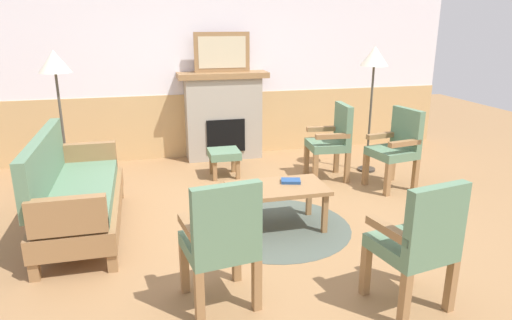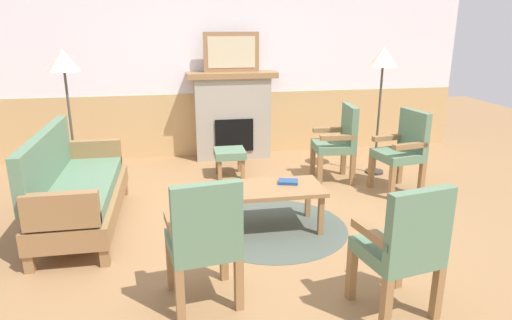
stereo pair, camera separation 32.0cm
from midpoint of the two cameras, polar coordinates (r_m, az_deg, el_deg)
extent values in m
plane|color=#997047|center=(4.81, 2.66, -7.50)|extent=(14.00, 14.00, 0.00)
cube|color=white|center=(6.97, -1.98, 11.70)|extent=(7.20, 0.12, 2.70)
cube|color=tan|center=(7.04, -1.83, 4.54)|extent=(7.20, 0.02, 0.95)
cube|color=#A39989|center=(6.83, -1.61, 5.24)|extent=(1.10, 0.36, 1.20)
cube|color=black|center=(6.70, -1.35, 3.06)|extent=(0.56, 0.02, 0.48)
cube|color=olive|center=(6.73, -1.66, 10.58)|extent=(1.30, 0.44, 0.08)
cube|color=olive|center=(6.70, -1.68, 13.29)|extent=(0.80, 0.03, 0.56)
cube|color=beige|center=(6.69, -1.66, 13.28)|extent=(0.68, 0.01, 0.44)
cube|color=olive|center=(4.11, -16.16, -11.54)|extent=(0.08, 0.08, 0.16)
cube|color=olive|center=(5.64, -14.56, -3.42)|extent=(0.08, 0.08, 0.16)
cube|color=olive|center=(4.22, -24.44, -11.65)|extent=(0.08, 0.08, 0.16)
cube|color=olive|center=(5.72, -20.57, -3.68)|extent=(0.08, 0.08, 0.16)
cube|color=olive|center=(4.83, -18.94, -5.02)|extent=(0.70, 1.80, 0.20)
cube|color=#5B7F60|center=(4.78, -19.13, -3.23)|extent=(0.60, 1.70, 0.12)
cube|color=#5B7F60|center=(4.74, -23.06, 0.14)|extent=(0.10, 1.70, 0.50)
cube|color=olive|center=(3.96, -21.04, -5.94)|extent=(0.60, 0.10, 0.30)
cube|color=olive|center=(5.54, -17.99, 0.84)|extent=(0.60, 0.10, 0.30)
cube|color=olive|center=(4.29, -0.57, -7.73)|extent=(0.05, 0.05, 0.40)
cube|color=olive|center=(4.49, 10.12, -6.82)|extent=(0.05, 0.05, 0.40)
cube|color=olive|center=(4.69, -1.47, -5.51)|extent=(0.05, 0.05, 0.40)
cube|color=olive|center=(4.88, 8.37, -4.79)|extent=(0.05, 0.05, 0.40)
cube|color=olive|center=(4.49, 4.26, -3.60)|extent=(0.96, 0.56, 0.04)
cylinder|color=#4C564C|center=(4.65, 4.14, -8.42)|extent=(1.49, 1.49, 0.01)
cube|color=navy|center=(4.58, 6.02, -2.73)|extent=(0.22, 0.18, 0.03)
cube|color=olive|center=(5.94, -3.00, -1.31)|extent=(0.05, 0.05, 0.26)
cube|color=olive|center=(5.98, -0.15, -1.15)|extent=(0.05, 0.05, 0.26)
cube|color=olive|center=(6.22, -3.35, -0.45)|extent=(0.05, 0.05, 0.26)
cube|color=olive|center=(6.26, -0.63, -0.31)|extent=(0.05, 0.05, 0.26)
cube|color=#5B7F60|center=(6.05, -1.80, 0.83)|extent=(0.40, 0.40, 0.10)
cube|color=olive|center=(5.56, 18.18, -2.73)|extent=(0.07, 0.07, 0.40)
cube|color=olive|center=(5.87, 15.69, -1.45)|extent=(0.07, 0.07, 0.40)
cube|color=olive|center=(5.82, 21.45, -2.18)|extent=(0.07, 0.07, 0.40)
cube|color=olive|center=(6.12, 18.89, -0.99)|extent=(0.07, 0.07, 0.40)
cube|color=#5B7F60|center=(5.76, 18.78, 0.54)|extent=(0.56, 0.56, 0.10)
cube|color=#5B7F60|center=(5.82, 20.60, 3.46)|extent=(0.16, 0.49, 0.48)
cube|color=olive|center=(5.57, 20.25, 1.65)|extent=(0.45, 0.15, 0.06)
cube|color=olive|center=(5.88, 17.71, 2.66)|extent=(0.45, 0.15, 0.06)
cube|color=olive|center=(5.78, 9.53, -1.33)|extent=(0.06, 0.06, 0.40)
cube|color=olive|center=(6.16, 8.55, -0.11)|extent=(0.06, 0.06, 0.40)
cube|color=olive|center=(5.90, 13.48, -1.19)|extent=(0.06, 0.06, 0.40)
cube|color=olive|center=(6.28, 12.28, 0.00)|extent=(0.06, 0.06, 0.40)
cube|color=#5B7F60|center=(5.95, 11.09, 1.65)|extent=(0.52, 0.52, 0.10)
cube|color=#5B7F60|center=(5.95, 13.11, 4.38)|extent=(0.12, 0.48, 0.48)
cube|color=olive|center=(5.72, 11.76, 2.75)|extent=(0.44, 0.11, 0.06)
cube|color=olive|center=(6.10, 10.65, 3.70)|extent=(0.44, 0.11, 0.06)
cube|color=olive|center=(3.62, -8.03, -12.89)|extent=(0.07, 0.07, 0.40)
cube|color=olive|center=(3.71, -1.51, -11.97)|extent=(0.07, 0.07, 0.40)
cube|color=olive|center=(3.27, -6.59, -16.42)|extent=(0.07, 0.07, 0.40)
cube|color=olive|center=(3.36, 0.67, -15.27)|extent=(0.07, 0.07, 0.40)
cube|color=#5B7F60|center=(3.36, -3.95, -10.42)|extent=(0.55, 0.55, 0.10)
cube|color=#5B7F60|center=(3.06, -3.10, -7.25)|extent=(0.49, 0.15, 0.48)
cube|color=olive|center=(3.25, -7.55, -8.23)|extent=(0.13, 0.45, 0.06)
cube|color=olive|center=(3.34, -0.58, -7.34)|extent=(0.13, 0.45, 0.06)
cube|color=olive|center=(3.59, 14.40, -13.63)|extent=(0.07, 0.07, 0.40)
cube|color=olive|center=(3.82, 19.70, -12.11)|extent=(0.07, 0.07, 0.40)
cube|color=olive|center=(3.31, 18.71, -16.87)|extent=(0.07, 0.07, 0.40)
cube|color=olive|center=(3.57, 24.14, -14.90)|extent=(0.07, 0.07, 0.40)
cube|color=#5B7F60|center=(3.45, 19.65, -10.75)|extent=(0.56, 0.56, 0.10)
cube|color=#5B7F60|center=(3.19, 22.47, -7.56)|extent=(0.49, 0.17, 0.48)
cube|color=olive|center=(3.25, 17.15, -8.87)|extent=(0.15, 0.45, 0.06)
cube|color=olive|center=(3.50, 22.52, -7.52)|extent=(0.15, 0.45, 0.06)
cylinder|color=#332D28|center=(6.09, -19.89, -3.02)|extent=(0.24, 0.24, 0.03)
cylinder|color=#4C473D|center=(5.90, -20.59, 3.53)|extent=(0.03, 0.03, 1.40)
cone|color=silver|center=(5.78, -21.45, 11.50)|extent=(0.36, 0.36, 0.25)
cylinder|color=#332D28|center=(6.49, 15.90, -1.42)|extent=(0.24, 0.24, 0.03)
cylinder|color=#4C473D|center=(6.31, 16.43, 4.75)|extent=(0.03, 0.03, 1.40)
cone|color=silver|center=(6.20, 17.07, 12.22)|extent=(0.36, 0.36, 0.25)
camera|label=1|loc=(0.16, -88.15, 0.57)|focal=32.09mm
camera|label=2|loc=(0.16, 91.85, -0.57)|focal=32.09mm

